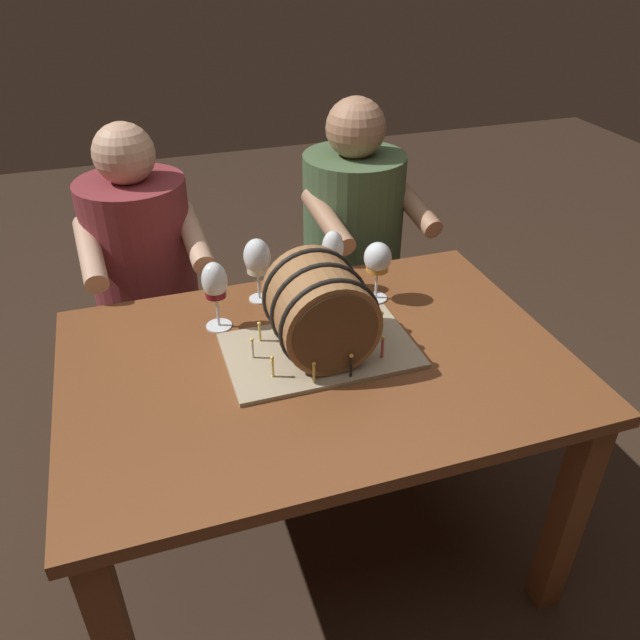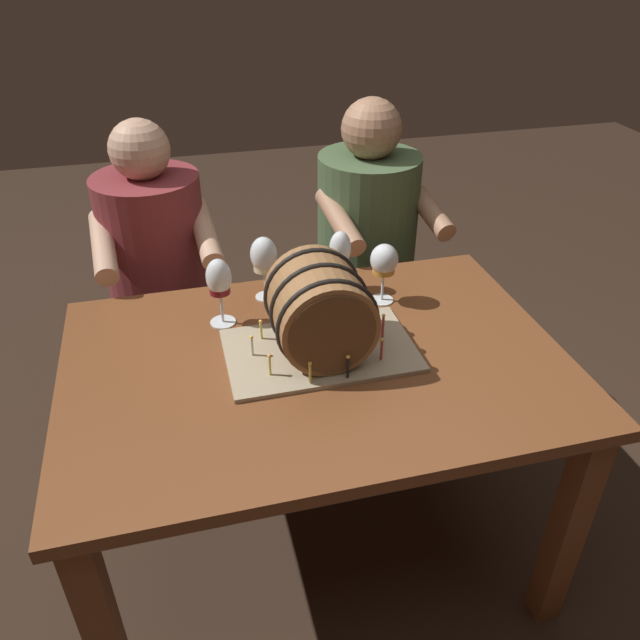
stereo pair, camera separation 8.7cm
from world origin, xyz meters
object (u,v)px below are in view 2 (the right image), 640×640
at_px(wine_glass_amber, 384,262).
at_px(person_seated_right, 366,268).
at_px(dining_table, 316,393).
at_px(wine_glass_red, 219,281).
at_px(wine_glass_rose, 340,251).
at_px(person_seated_left, 163,297).
at_px(wine_glass_white, 264,257).
at_px(barrel_cake, 320,313).

height_order(wine_glass_amber, person_seated_right, person_seated_right).
relative_size(dining_table, wine_glass_red, 6.47).
bearing_deg(person_seated_right, wine_glass_rose, -118.35).
bearing_deg(person_seated_left, dining_table, -62.91).
distance_m(wine_glass_red, person_seated_left, 0.63).
bearing_deg(person_seated_right, dining_table, -117.12).
height_order(dining_table, wine_glass_rose, wine_glass_rose).
distance_m(wine_glass_rose, wine_glass_amber, 0.14).
bearing_deg(dining_table, wine_glass_amber, 41.66).
relative_size(wine_glass_amber, person_seated_right, 0.15).
distance_m(wine_glass_white, person_seated_right, 0.68).
relative_size(barrel_cake, person_seated_right, 0.41).
bearing_deg(person_seated_right, person_seated_left, -179.99).
relative_size(wine_glass_white, person_seated_left, 0.17).
bearing_deg(person_seated_right, wine_glass_red, -138.81).
xyz_separation_m(dining_table, wine_glass_white, (-0.07, 0.33, 0.25)).
xyz_separation_m(dining_table, person_seated_left, (-0.38, 0.74, -0.08)).
relative_size(wine_glass_red, person_seated_right, 0.16).
distance_m(wine_glass_red, person_seated_right, 0.84).
bearing_deg(wine_glass_white, wine_glass_amber, -17.50).
xyz_separation_m(barrel_cake, wine_glass_rose, (0.14, 0.30, 0.01)).
bearing_deg(wine_glass_rose, wine_glass_red, -164.69).
xyz_separation_m(dining_table, barrel_cake, (0.02, 0.02, 0.24)).
bearing_deg(wine_glass_amber, person_seated_left, 141.18).
xyz_separation_m(wine_glass_amber, person_seated_right, (0.12, 0.51, -0.30)).
height_order(wine_glass_rose, person_seated_left, person_seated_left).
xyz_separation_m(wine_glass_rose, wine_glass_white, (-0.23, 0.01, 0.01)).
relative_size(wine_glass_red, person_seated_left, 0.17).
relative_size(wine_glass_rose, wine_glass_white, 0.98).
bearing_deg(wine_glass_red, wine_glass_amber, 0.47).
distance_m(dining_table, wine_glass_amber, 0.42).
distance_m(barrel_cake, wine_glass_amber, 0.32).
xyz_separation_m(wine_glass_rose, wine_glass_red, (-0.37, -0.10, 0.01)).
bearing_deg(barrel_cake, dining_table, -127.11).
bearing_deg(wine_glass_red, person_seated_left, 108.13).
height_order(wine_glass_red, person_seated_left, person_seated_left).
bearing_deg(wine_glass_rose, person_seated_left, 142.09).
distance_m(barrel_cake, wine_glass_rose, 0.33).
distance_m(dining_table, person_seated_right, 0.84).
bearing_deg(barrel_cake, wine_glass_amber, 40.67).
xyz_separation_m(wine_glass_rose, wine_glass_amber, (0.10, -0.10, 0.00)).
height_order(wine_glass_amber, wine_glass_red, wine_glass_red).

